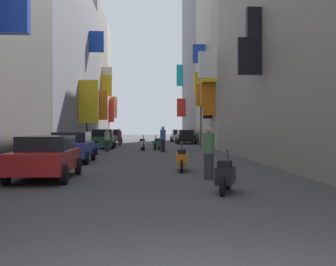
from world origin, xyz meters
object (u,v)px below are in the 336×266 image
parked_car_black (186,136)px  scooter_orange (182,159)px  pedestrian_near_left (163,139)px  parked_car_red (46,156)px  scooter_black (225,175)px  scooter_green (157,144)px  parked_car_green (103,139)px  scooter_white (143,144)px  pedestrian_crossing (120,137)px  parked_car_silver (179,135)px  pedestrian_mid_street (209,153)px  pedestrian_near_right (107,140)px  parked_car_blue (72,146)px  traffic_light_near_corner (87,110)px  traffic_light_far_corner (201,113)px  scooter_blue (96,147)px  parked_car_grey (112,136)px

parked_car_black → scooter_orange: bearing=-95.6°
pedestrian_near_left → parked_car_red: bearing=-105.9°
scooter_black → scooter_green: (-1.09, 22.88, 0.00)m
parked_car_red → parked_car_green: size_ratio=1.11×
scooter_white → pedestrian_crossing: bearing=104.0°
parked_car_red → parked_car_silver: bearing=79.0°
pedestrian_mid_street → pedestrian_near_right: bearing=105.2°
parked_car_red → parked_car_blue: parked_car_blue is taller
parked_car_silver → pedestrian_mid_street: bearing=-93.0°
traffic_light_near_corner → traffic_light_far_corner: size_ratio=0.98×
scooter_white → traffic_light_near_corner: (-4.06, -0.11, 2.49)m
scooter_blue → traffic_light_far_corner: bearing=53.6°
pedestrian_near_left → scooter_orange: bearing=-89.4°
parked_car_black → scooter_black: 34.94m
parked_car_grey → pedestrian_near_left: 16.98m
parked_car_blue → traffic_light_near_corner: size_ratio=0.99×
scooter_orange → traffic_light_far_corner: (3.63, 22.63, 2.54)m
parked_car_green → scooter_white: parked_car_green is taller
scooter_black → pedestrian_crossing: pedestrian_crossing is taller
parked_car_silver → traffic_light_near_corner: size_ratio=1.02×
parked_car_blue → scooter_blue: bearing=86.0°
scooter_white → parked_car_blue: bearing=-107.2°
pedestrian_crossing → pedestrian_near_right: (-0.36, -9.87, 0.04)m
parked_car_red → pedestrian_near_left: size_ratio=2.49×
parked_car_grey → parked_car_silver: size_ratio=0.96×
pedestrian_crossing → traffic_light_near_corner: (-1.94, -8.58, 2.18)m
scooter_blue → traffic_light_near_corner: 4.97m
pedestrian_near_right → traffic_light_near_corner: 2.96m
parked_car_green → pedestrian_near_left: bearing=-51.2°
scooter_blue → traffic_light_near_corner: traffic_light_near_corner is taller
parked_car_grey → parked_car_black: parked_car_grey is taller
parked_car_red → parked_car_grey: 32.39m
parked_car_grey → pedestrian_crossing: bearing=-79.2°
pedestrian_crossing → parked_car_green: bearing=-102.3°
parked_car_black → scooter_green: size_ratio=2.26×
traffic_light_far_corner → parked_car_blue: bearing=-115.7°
parked_car_red → scooter_black: bearing=-32.9°
parked_car_green → traffic_light_near_corner: 4.24m
traffic_light_far_corner → pedestrian_mid_street: bearing=-96.7°
pedestrian_near_right → traffic_light_far_corner: traffic_light_far_corner is taller
parked_car_red → scooter_black: (5.36, -3.47, -0.29)m
traffic_light_far_corner → parked_car_red: bearing=-108.4°
scooter_green → scooter_white: size_ratio=1.02×
traffic_light_near_corner → parked_car_red: bearing=-87.2°
scooter_white → pedestrian_near_right: 2.87m
parked_car_green → traffic_light_far_corner: traffic_light_far_corner is taller
parked_car_grey → scooter_green: 13.68m
parked_car_grey → pedestrian_mid_street: pedestrian_mid_street is taller
pedestrian_near_left → traffic_light_far_corner: bearing=67.3°
parked_car_green → scooter_orange: bearing=-76.2°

